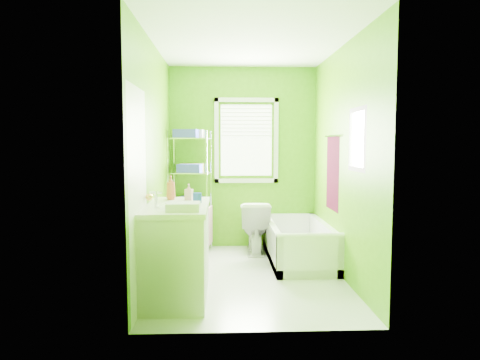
{
  "coord_description": "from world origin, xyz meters",
  "views": [
    {
      "loc": [
        -0.3,
        -4.75,
        1.51
      ],
      "look_at": [
        -0.09,
        0.25,
        1.08
      ],
      "focal_mm": 32.0,
      "sensor_mm": 36.0,
      "label": 1
    }
  ],
  "objects_px": {
    "bathtub": "(298,248)",
    "toilet": "(255,227)",
    "vanity": "(177,247)",
    "wire_shelf_unit": "(191,177)"
  },
  "relations": [
    {
      "from": "bathtub",
      "to": "toilet",
      "type": "height_order",
      "value": "toilet"
    },
    {
      "from": "vanity",
      "to": "wire_shelf_unit",
      "type": "bearing_deg",
      "value": 89.35
    },
    {
      "from": "bathtub",
      "to": "wire_shelf_unit",
      "type": "relative_size",
      "value": 0.95
    },
    {
      "from": "bathtub",
      "to": "toilet",
      "type": "bearing_deg",
      "value": 139.22
    },
    {
      "from": "wire_shelf_unit",
      "to": "vanity",
      "type": "bearing_deg",
      "value": -90.65
    },
    {
      "from": "toilet",
      "to": "vanity",
      "type": "relative_size",
      "value": 0.6
    },
    {
      "from": "bathtub",
      "to": "wire_shelf_unit",
      "type": "distance_m",
      "value": 1.76
    },
    {
      "from": "toilet",
      "to": "bathtub",
      "type": "bearing_deg",
      "value": 140.8
    },
    {
      "from": "vanity",
      "to": "wire_shelf_unit",
      "type": "distance_m",
      "value": 1.86
    },
    {
      "from": "wire_shelf_unit",
      "to": "bathtub",
      "type": "bearing_deg",
      "value": -22.95
    }
  ]
}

